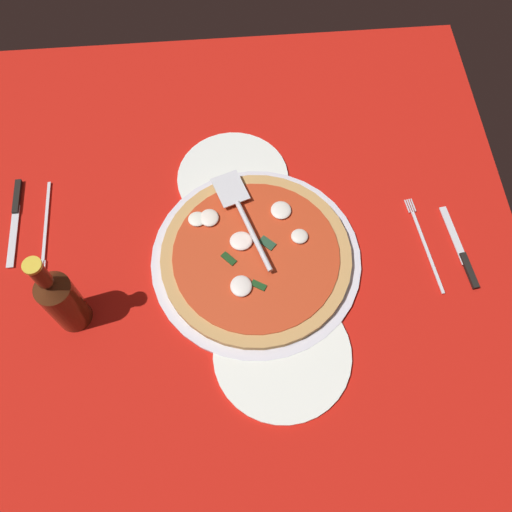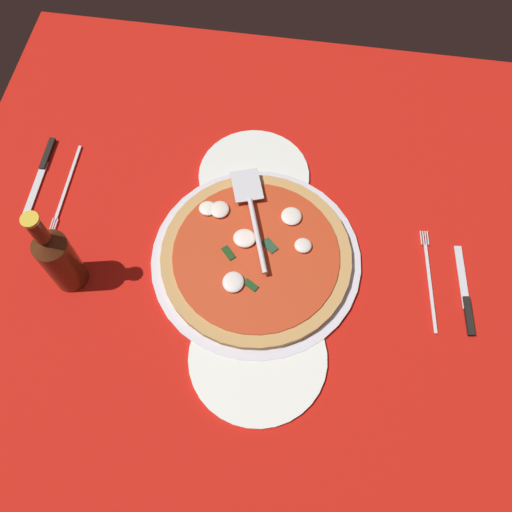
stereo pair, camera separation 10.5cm
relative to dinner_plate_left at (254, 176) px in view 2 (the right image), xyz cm
name	(u,v)px [view 2 (the right image)]	position (x,y,z in cm)	size (l,w,h in cm)	color
ground_plane	(232,249)	(16.90, -1.88, -1.00)	(114.20, 114.20, 0.80)	red
checker_pattern	(231,248)	(16.90, -1.88, -0.55)	(114.20, 114.20, 0.10)	silver
pizza_pan	(256,260)	(19.02, 3.28, 0.06)	(40.11, 40.11, 1.12)	silver
dinner_plate_left	(254,176)	(0.00, 0.00, 0.00)	(22.86, 22.86, 1.00)	white
dinner_plate_right	(258,358)	(37.96, 6.43, 0.00)	(24.58, 24.58, 1.00)	white
pizza	(256,256)	(18.88, 3.21, 1.52)	(36.24, 36.24, 2.85)	tan
pizza_server	(253,213)	(11.06, 1.42, 3.82)	(22.98, 10.61, 1.00)	silver
place_setting_near	(54,180)	(7.00, -40.79, -0.15)	(21.83, 13.99, 1.40)	white
place_setting_far	(447,289)	(19.71, 39.68, -0.15)	(22.35, 16.27, 1.40)	silver
beer_bottle	(58,258)	(27.77, -30.56, 8.46)	(6.19, 6.19, 22.72)	#4C2411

